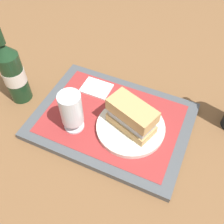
{
  "coord_description": "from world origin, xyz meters",
  "views": [
    {
      "loc": [
        -0.19,
        0.41,
        0.61
      ],
      "look_at": [
        0.0,
        0.0,
        0.05
      ],
      "focal_mm": 41.45,
      "sensor_mm": 36.0,
      "label": 1
    }
  ],
  "objects_px": {
    "plate": "(131,127)",
    "sandwich": "(131,115)",
    "beer_bottle": "(13,72)",
    "beer_glass": "(71,110)"
  },
  "relations": [
    {
      "from": "sandwich",
      "to": "beer_bottle",
      "type": "distance_m",
      "value": 0.36
    },
    {
      "from": "sandwich",
      "to": "beer_bottle",
      "type": "xyz_separation_m",
      "value": [
        0.36,
        0.01,
        0.03
      ]
    },
    {
      "from": "sandwich",
      "to": "beer_glass",
      "type": "xyz_separation_m",
      "value": [
        0.14,
        0.06,
        0.01
      ]
    },
    {
      "from": "beer_bottle",
      "to": "sandwich",
      "type": "bearing_deg",
      "value": -178.03
    },
    {
      "from": "sandwich",
      "to": "beer_bottle",
      "type": "height_order",
      "value": "beer_bottle"
    },
    {
      "from": "plate",
      "to": "sandwich",
      "type": "bearing_deg",
      "value": -19.54
    },
    {
      "from": "plate",
      "to": "beer_bottle",
      "type": "height_order",
      "value": "beer_bottle"
    },
    {
      "from": "plate",
      "to": "beer_bottle",
      "type": "xyz_separation_m",
      "value": [
        0.36,
        0.01,
        0.08
      ]
    },
    {
      "from": "sandwich",
      "to": "beer_bottle",
      "type": "relative_size",
      "value": 0.54
    },
    {
      "from": "plate",
      "to": "beer_glass",
      "type": "relative_size",
      "value": 1.52
    }
  ]
}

